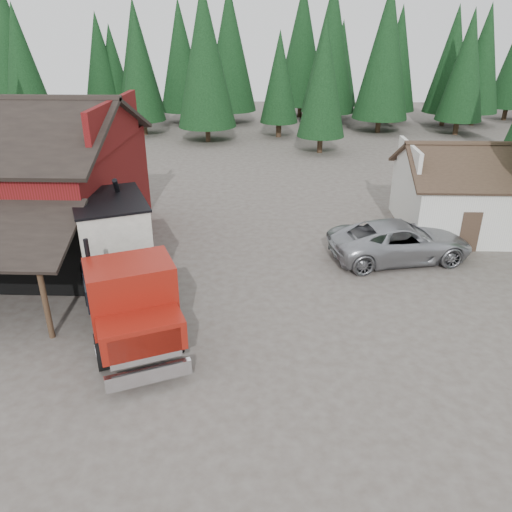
{
  "coord_description": "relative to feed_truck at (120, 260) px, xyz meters",
  "views": [
    {
      "loc": [
        2.09,
        -12.32,
        10.05
      ],
      "look_at": [
        1.47,
        5.24,
        1.8
      ],
      "focal_mm": 35.0,
      "sensor_mm": 36.0,
      "label": 1
    }
  ],
  "objects": [
    {
      "name": "ground",
      "position": [
        3.51,
        -4.03,
        -2.13
      ],
      "size": [
        120.0,
        120.0,
        0.0
      ],
      "primitive_type": "plane",
      "color": "#4E453D",
      "rests_on": "ground"
    },
    {
      "name": "farmhouse",
      "position": [
        16.5,
        8.96,
        -0.47
      ],
      "size": [
        8.6,
        6.42,
        4.65
      ],
      "color": "silver",
      "rests_on": "ground"
    },
    {
      "name": "conifer_backdrop",
      "position": [
        3.51,
        37.97,
        -2.13
      ],
      "size": [
        76.0,
        16.0,
        16.0
      ],
      "primitive_type": null,
      "color": "black",
      "rests_on": "ground"
    },
    {
      "name": "near_pine_b",
      "position": [
        9.51,
        25.97,
        3.75
      ],
      "size": [
        3.96,
        3.96,
        10.4
      ],
      "color": "#382619",
      "rests_on": "ground"
    },
    {
      "name": "near_pine_d",
      "position": [
        -0.49,
        29.97,
        5.26
      ],
      "size": [
        5.28,
        5.28,
        13.4
      ],
      "color": "#382619",
      "rests_on": "ground"
    },
    {
      "name": "feed_truck",
      "position": [
        0.0,
        0.0,
        0.0
      ],
      "size": [
        6.51,
        10.34,
        4.56
      ],
      "rotation": [
        0.0,
        0.0,
        0.41
      ],
      "color": "black",
      "rests_on": "ground"
    },
    {
      "name": "silver_car",
      "position": [
        11.51,
        4.99,
        -1.23
      ],
      "size": [
        7.0,
        4.3,
        1.81
      ],
      "primitive_type": "imported",
      "rotation": [
        0.0,
        0.0,
        1.78
      ],
      "color": "#9D9FA5",
      "rests_on": "ground"
    }
  ]
}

